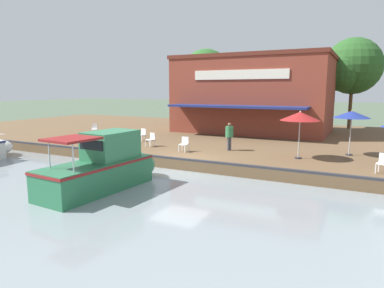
{
  "coord_description": "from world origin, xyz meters",
  "views": [
    {
      "loc": [
        14.84,
        8.22,
        4.14
      ],
      "look_at": [
        -1.0,
        0.17,
        1.3
      ],
      "focal_mm": 32.0,
      "sensor_mm": 36.0,
      "label": 1
    }
  ],
  "objects_px": {
    "waterfront_restaurant": "(254,94)",
    "cafe_chair_facing_river": "(383,162)",
    "cafe_chair_back_row_seat": "(151,139)",
    "cafe_chair_beside_entrance": "(94,129)",
    "patio_umbrella_mid_patio_right": "(352,115)",
    "tree_upstream_bank": "(203,74)",
    "person_at_quay_edge": "(229,133)",
    "tree_downstream_bank": "(351,68)",
    "cafe_chair_mid_patio": "(142,134)",
    "motorboat_nearest_quay": "(107,167)",
    "patio_umbrella_far_corner": "(300,116)",
    "cafe_chair_far_corner_seat": "(184,143)"
  },
  "relations": [
    {
      "from": "waterfront_restaurant",
      "to": "cafe_chair_facing_river",
      "type": "xyz_separation_m",
      "value": [
        12.06,
        9.42,
        -2.67
      ]
    },
    {
      "from": "cafe_chair_back_row_seat",
      "to": "cafe_chair_beside_entrance",
      "type": "relative_size",
      "value": 1.0
    },
    {
      "from": "patio_umbrella_mid_patio_right",
      "to": "tree_upstream_bank",
      "type": "height_order",
      "value": "tree_upstream_bank"
    },
    {
      "from": "cafe_chair_facing_river",
      "to": "person_at_quay_edge",
      "type": "relative_size",
      "value": 0.52
    },
    {
      "from": "cafe_chair_beside_entrance",
      "to": "tree_upstream_bank",
      "type": "height_order",
      "value": "tree_upstream_bank"
    },
    {
      "from": "cafe_chair_beside_entrance",
      "to": "person_at_quay_edge",
      "type": "relative_size",
      "value": 0.52
    },
    {
      "from": "cafe_chair_back_row_seat",
      "to": "tree_downstream_bank",
      "type": "xyz_separation_m",
      "value": [
        -16.42,
        10.4,
        5.0
      ]
    },
    {
      "from": "cafe_chair_beside_entrance",
      "to": "cafe_chair_mid_patio",
      "type": "height_order",
      "value": "same"
    },
    {
      "from": "waterfront_restaurant",
      "to": "motorboat_nearest_quay",
      "type": "distance_m",
      "value": 17.85
    },
    {
      "from": "cafe_chair_beside_entrance",
      "to": "tree_upstream_bank",
      "type": "xyz_separation_m",
      "value": [
        -12.24,
        3.78,
        4.64
      ]
    },
    {
      "from": "cafe_chair_beside_entrance",
      "to": "cafe_chair_facing_river",
      "type": "bearing_deg",
      "value": 78.48
    },
    {
      "from": "patio_umbrella_far_corner",
      "to": "cafe_chair_far_corner_seat",
      "type": "distance_m",
      "value": 6.51
    },
    {
      "from": "cafe_chair_back_row_seat",
      "to": "cafe_chair_far_corner_seat",
      "type": "height_order",
      "value": "same"
    },
    {
      "from": "motorboat_nearest_quay",
      "to": "person_at_quay_edge",
      "type": "bearing_deg",
      "value": 162.55
    },
    {
      "from": "cafe_chair_far_corner_seat",
      "to": "person_at_quay_edge",
      "type": "relative_size",
      "value": 0.52
    },
    {
      "from": "person_at_quay_edge",
      "to": "tree_downstream_bank",
      "type": "distance_m",
      "value": 17.07
    },
    {
      "from": "waterfront_restaurant",
      "to": "cafe_chair_mid_patio",
      "type": "bearing_deg",
      "value": -29.66
    },
    {
      "from": "patio_umbrella_mid_patio_right",
      "to": "tree_upstream_bank",
      "type": "xyz_separation_m",
      "value": [
        -12.51,
        -14.63,
        2.9
      ]
    },
    {
      "from": "patio_umbrella_far_corner",
      "to": "motorboat_nearest_quay",
      "type": "xyz_separation_m",
      "value": [
        7.16,
        -6.51,
        -1.85
      ]
    },
    {
      "from": "person_at_quay_edge",
      "to": "cafe_chair_back_row_seat",
      "type": "bearing_deg",
      "value": -79.61
    },
    {
      "from": "cafe_chair_far_corner_seat",
      "to": "cafe_chair_mid_patio",
      "type": "height_order",
      "value": "same"
    },
    {
      "from": "patio_umbrella_mid_patio_right",
      "to": "cafe_chair_beside_entrance",
      "type": "distance_m",
      "value": 18.49
    },
    {
      "from": "cafe_chair_facing_river",
      "to": "cafe_chair_mid_patio",
      "type": "height_order",
      "value": "same"
    },
    {
      "from": "cafe_chair_mid_patio",
      "to": "person_at_quay_edge",
      "type": "bearing_deg",
      "value": 83.46
    },
    {
      "from": "patio_umbrella_far_corner",
      "to": "tree_downstream_bank",
      "type": "distance_m",
      "value": 16.57
    },
    {
      "from": "cafe_chair_mid_patio",
      "to": "motorboat_nearest_quay",
      "type": "distance_m",
      "value": 9.58
    },
    {
      "from": "patio_umbrella_mid_patio_right",
      "to": "cafe_chair_facing_river",
      "type": "height_order",
      "value": "patio_umbrella_mid_patio_right"
    },
    {
      "from": "tree_downstream_bank",
      "to": "person_at_quay_edge",
      "type": "bearing_deg",
      "value": -19.57
    },
    {
      "from": "patio_umbrella_mid_patio_right",
      "to": "cafe_chair_mid_patio",
      "type": "relative_size",
      "value": 2.88
    },
    {
      "from": "cafe_chair_back_row_seat",
      "to": "waterfront_restaurant",
      "type": "bearing_deg",
      "value": 162.8
    },
    {
      "from": "cafe_chair_beside_entrance",
      "to": "tree_downstream_bank",
      "type": "relative_size",
      "value": 0.1
    },
    {
      "from": "patio_umbrella_mid_patio_right",
      "to": "motorboat_nearest_quay",
      "type": "distance_m",
      "value": 12.98
    },
    {
      "from": "patio_umbrella_far_corner",
      "to": "patio_umbrella_mid_patio_right",
      "type": "xyz_separation_m",
      "value": [
        -2.18,
        2.31,
        0.02
      ]
    },
    {
      "from": "cafe_chair_far_corner_seat",
      "to": "cafe_chair_mid_patio",
      "type": "bearing_deg",
      "value": -117.22
    },
    {
      "from": "tree_upstream_bank",
      "to": "waterfront_restaurant",
      "type": "bearing_deg",
      "value": 57.64
    },
    {
      "from": "cafe_chair_facing_river",
      "to": "tree_upstream_bank",
      "type": "xyz_separation_m",
      "value": [
        -16.3,
        -16.11,
        4.64
      ]
    },
    {
      "from": "tree_upstream_bank",
      "to": "cafe_chair_beside_entrance",
      "type": "bearing_deg",
      "value": -17.16
    },
    {
      "from": "tree_upstream_bank",
      "to": "tree_downstream_bank",
      "type": "bearing_deg",
      "value": 96.16
    },
    {
      "from": "cafe_chair_facing_river",
      "to": "cafe_chair_beside_entrance",
      "type": "distance_m",
      "value": 20.3
    },
    {
      "from": "patio_umbrella_mid_patio_right",
      "to": "motorboat_nearest_quay",
      "type": "bearing_deg",
      "value": -43.35
    },
    {
      "from": "cafe_chair_far_corner_seat",
      "to": "cafe_chair_mid_patio",
      "type": "distance_m",
      "value": 5.12
    },
    {
      "from": "cafe_chair_far_corner_seat",
      "to": "motorboat_nearest_quay",
      "type": "distance_m",
      "value": 6.25
    },
    {
      "from": "cafe_chair_mid_patio",
      "to": "cafe_chair_back_row_seat",
      "type": "bearing_deg",
      "value": 47.69
    },
    {
      "from": "patio_umbrella_far_corner",
      "to": "patio_umbrella_mid_patio_right",
      "type": "distance_m",
      "value": 3.17
    },
    {
      "from": "waterfront_restaurant",
      "to": "cafe_chair_far_corner_seat",
      "type": "height_order",
      "value": "waterfront_restaurant"
    },
    {
      "from": "waterfront_restaurant",
      "to": "cafe_chair_mid_patio",
      "type": "xyz_separation_m",
      "value": [
        9.03,
        -5.14,
        -2.67
      ]
    },
    {
      "from": "tree_upstream_bank",
      "to": "tree_downstream_bank",
      "type": "xyz_separation_m",
      "value": [
        -1.49,
        13.79,
        0.36
      ]
    },
    {
      "from": "cafe_chair_back_row_seat",
      "to": "cafe_chair_beside_entrance",
      "type": "bearing_deg",
      "value": -110.6
    },
    {
      "from": "cafe_chair_mid_patio",
      "to": "motorboat_nearest_quay",
      "type": "height_order",
      "value": "motorboat_nearest_quay"
    },
    {
      "from": "waterfront_restaurant",
      "to": "motorboat_nearest_quay",
      "type": "xyz_separation_m",
      "value": [
        17.61,
        -0.88,
        -2.8
      ]
    }
  ]
}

